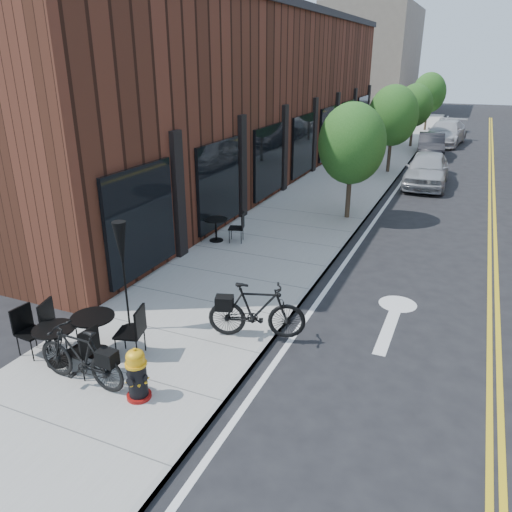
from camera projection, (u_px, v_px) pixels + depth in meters
The scene contains 18 objects.
ground at pixel (260, 359), 9.28m from camera, with size 120.00×120.00×0.00m, color black.
sidewalk_near at pixel (316, 207), 18.51m from camera, with size 4.00×70.00×0.12m, color #9E9B93.
building_near at pixel (250, 98), 22.31m from camera, with size 5.00×28.00×7.00m, color #402014.
bg_building_left at pixel (372, 59), 51.25m from camera, with size 8.00×14.00×10.00m, color #726656.
tree_near_a at pixel (352, 144), 16.19m from camera, with size 2.20×2.20×3.81m.
tree_near_b at pixel (393, 116), 22.96m from camera, with size 2.30×2.30×3.98m.
tree_near_c at pixel (415, 105), 29.84m from camera, with size 2.10×2.10×3.67m.
tree_near_d at pixel (429, 93), 36.55m from camera, with size 2.40×2.40×4.11m.
fire_hydrant at pixel (137, 375), 7.88m from camera, with size 0.40×0.40×0.91m.
bicycle_left at pixel (80, 356), 8.20m from camera, with size 0.50×1.76×1.06m, color black.
bicycle_right at pixel (257, 311), 9.59m from camera, with size 0.53×1.89×1.14m, color black.
bistro_set_a at pixel (56, 340), 8.79m from camera, with size 1.72×0.79×0.92m.
bistro_set_b at pixel (94, 329), 9.09m from camera, with size 1.87×0.96×0.98m.
bistro_set_c at pixel (216, 226), 14.74m from camera, with size 1.68×0.88×0.88m.
patio_umbrella at pixel (122, 254), 9.45m from camera, with size 0.37×0.37×2.27m.
parked_car_a at pixel (427, 169), 21.46m from camera, with size 1.72×4.28×1.46m, color #A4A7AD.
parked_car_b at pixel (431, 145), 27.88m from camera, with size 1.36×3.90×1.28m, color black.
parked_car_c at pixel (445, 133), 31.76m from camera, with size 2.08×5.11×1.48m, color silver.
Camera 1 is at (3.09, -7.28, 5.22)m, focal length 35.00 mm.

